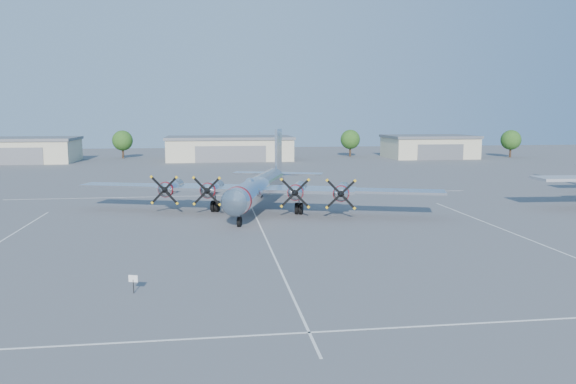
{
  "coord_description": "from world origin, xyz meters",
  "views": [
    {
      "loc": [
        -4.64,
        -47.65,
        10.55
      ],
      "look_at": [
        2.68,
        4.41,
        3.2
      ],
      "focal_mm": 35.0,
      "sensor_mm": 36.0,
      "label": 1
    }
  ],
  "objects": [
    {
      "name": "ground",
      "position": [
        0.0,
        0.0,
        0.0
      ],
      "size": [
        260.0,
        260.0,
        0.0
      ],
      "primitive_type": "plane",
      "color": "#525255",
      "rests_on": "ground"
    },
    {
      "name": "hangar_west",
      "position": [
        -45.0,
        81.96,
        2.71
      ],
      "size": [
        22.6,
        14.6,
        5.4
      ],
      "color": "beige",
      "rests_on": "ground"
    },
    {
      "name": "hangar_center",
      "position": [
        0.0,
        81.96,
        2.71
      ],
      "size": [
        28.6,
        14.6,
        5.4
      ],
      "color": "beige",
      "rests_on": "ground"
    },
    {
      "name": "tree_east",
      "position": [
        30.0,
        88.0,
        4.22
      ],
      "size": [
        4.8,
        4.8,
        6.64
      ],
      "color": "#382619",
      "rests_on": "ground"
    },
    {
      "name": "main_bomber_b29",
      "position": [
        0.77,
        13.02,
        0.0
      ],
      "size": [
        45.19,
        37.1,
        8.63
      ],
      "primitive_type": null,
      "rotation": [
        0.0,
        0.0,
        -0.3
      ],
      "color": "silver",
      "rests_on": "ground"
    },
    {
      "name": "hangar_east",
      "position": [
        48.0,
        81.96,
        2.71
      ],
      "size": [
        20.6,
        14.6,
        5.4
      ],
      "color": "beige",
      "rests_on": "ground"
    },
    {
      "name": "parking_lines",
      "position": [
        0.0,
        -1.75,
        0.01
      ],
      "size": [
        60.0,
        50.08,
        0.01
      ],
      "color": "silver",
      "rests_on": "ground"
    },
    {
      "name": "tree_west",
      "position": [
        -25.0,
        90.0,
        4.22
      ],
      "size": [
        4.8,
        4.8,
        6.64
      ],
      "color": "#382619",
      "rests_on": "ground"
    },
    {
      "name": "tree_far_east",
      "position": [
        68.0,
        80.0,
        4.22
      ],
      "size": [
        4.8,
        4.8,
        6.64
      ],
      "color": "#382619",
      "rests_on": "ground"
    },
    {
      "name": "info_placard",
      "position": [
        -9.24,
        -14.6,
        0.78
      ],
      "size": [
        0.56,
        0.23,
        1.1
      ],
      "rotation": [
        0.0,
        0.0,
        -0.33
      ],
      "color": "black",
      "rests_on": "ground"
    }
  ]
}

